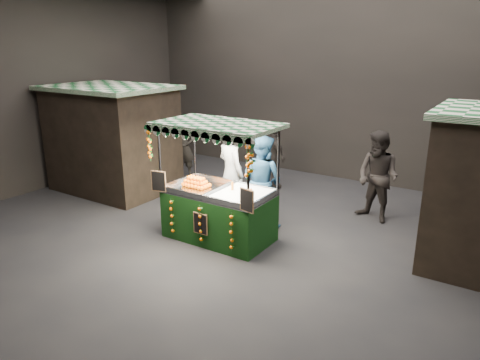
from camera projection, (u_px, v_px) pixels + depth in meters
The scene contains 12 objects.
ground at pixel (239, 242), 8.25m from camera, with size 12.00×12.00×0.00m, color black.
market_hall at pixel (239, 55), 7.25m from camera, with size 12.10×10.10×5.05m.
neighbour_stall_left at pixel (113, 138), 10.94m from camera, with size 3.00×2.20×2.60m.
juice_stall at pixel (218, 205), 8.20m from camera, with size 2.29×1.35×2.22m.
vendor_grey at pixel (231, 173), 9.10m from camera, with size 0.85×0.71×1.99m.
vendor_blue at pixel (262, 181), 8.80m from camera, with size 1.02×0.86×1.88m.
shopper_0 at pixel (184, 148), 12.06m from camera, with size 0.71×0.60×1.64m.
shopper_1 at pixel (378, 177), 9.02m from camera, with size 1.11×0.99×1.89m.
shopper_2 at pixel (273, 156), 11.12m from camera, with size 1.05×0.83×1.66m.
shopper_3 at pixel (461, 186), 8.88m from camera, with size 1.21×1.09×1.63m.
shopper_4 at pixel (173, 141), 13.01m from camera, with size 0.94×0.93×1.64m.
shopper_5 at pixel (461, 186), 8.67m from camera, with size 1.59×1.46×1.77m.
Camera 1 is at (4.11, -6.31, 3.56)m, focal length 32.96 mm.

